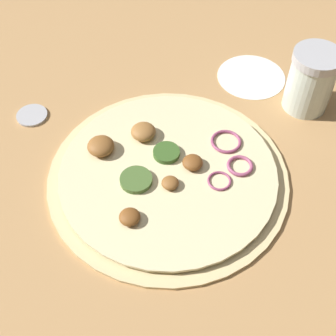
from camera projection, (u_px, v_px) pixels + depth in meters
name	position (u px, v px, depth m)	size (l,w,h in m)	color
ground_plane	(168.00, 177.00, 0.59)	(3.00, 3.00, 0.00)	tan
pizza	(167.00, 173.00, 0.58)	(0.30, 0.30, 0.03)	beige
spice_jar	(311.00, 80.00, 0.63)	(0.07, 0.07, 0.09)	silver
loose_cap	(32.00, 115.00, 0.65)	(0.04, 0.04, 0.01)	#B2B2B7
flour_patch	(251.00, 76.00, 0.71)	(0.10, 0.10, 0.00)	white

